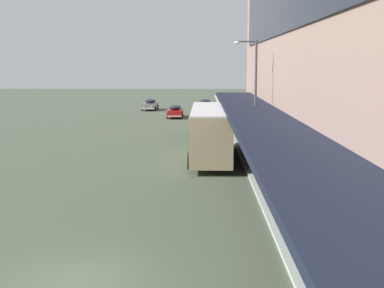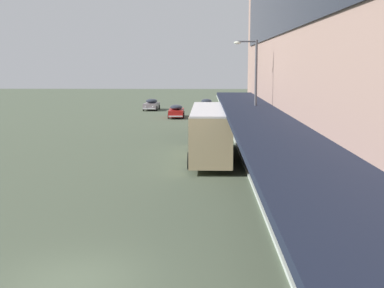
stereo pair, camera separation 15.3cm
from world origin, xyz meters
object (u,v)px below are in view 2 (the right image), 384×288
object	(u,v)px
transit_bus_kerbside_front	(210,130)
sedan_trailing_near	(176,111)
sedan_lead_near	(152,104)
pedestrian_at_kerb	(327,207)
street_lamp	(253,90)
sedan_far_back	(206,105)

from	to	relation	value
transit_bus_kerbside_front	sedan_trailing_near	world-z (taller)	transit_bus_kerbside_front
sedan_lead_near	sedan_trailing_near	xyz separation A→B (m)	(3.86, -10.23, 0.00)
pedestrian_at_kerb	street_lamp	xyz separation A→B (m)	(-1.14, 16.12, 3.26)
sedan_lead_near	sedan_far_back	size ratio (longest dim) A/B	1.06
sedan_lead_near	sedan_far_back	bearing A→B (deg)	-7.81
sedan_far_back	sedan_trailing_near	bearing A→B (deg)	-110.83
sedan_lead_near	transit_bus_kerbside_front	bearing A→B (deg)	-78.76
sedan_far_back	pedestrian_at_kerb	world-z (taller)	pedestrian_at_kerb
transit_bus_kerbside_front	street_lamp	xyz separation A→B (m)	(2.71, 0.12, 2.55)
sedan_far_back	sedan_lead_near	bearing A→B (deg)	172.19
transit_bus_kerbside_front	street_lamp	bearing A→B (deg)	2.62
transit_bus_kerbside_front	sedan_trailing_near	bearing A→B (deg)	97.51
sedan_lead_near	sedan_trailing_near	distance (m)	10.94
pedestrian_at_kerb	transit_bus_kerbside_front	bearing A→B (deg)	103.56
transit_bus_kerbside_front	sedan_far_back	world-z (taller)	transit_bus_kerbside_front
sedan_far_back	street_lamp	xyz separation A→B (m)	(2.81, -36.42, 3.66)
sedan_trailing_near	sedan_far_back	distance (m)	9.86
transit_bus_kerbside_front	pedestrian_at_kerb	world-z (taller)	transit_bus_kerbside_front
sedan_lead_near	street_lamp	xyz separation A→B (m)	(10.18, -37.44, 3.70)
pedestrian_at_kerb	sedan_lead_near	bearing A→B (deg)	101.94
sedan_lead_near	pedestrian_at_kerb	size ratio (longest dim) A/B	2.44
pedestrian_at_kerb	sedan_trailing_near	bearing A→B (deg)	99.77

